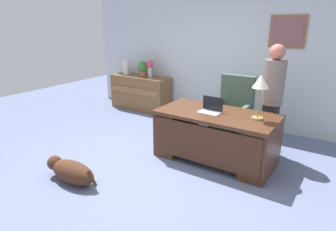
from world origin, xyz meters
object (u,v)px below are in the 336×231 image
Objects in this scene: armchair at (233,112)px; vase_with_flowers at (150,67)px; desk at (215,135)px; dog_lying at (71,171)px; potted_plant at (143,68)px; laptop at (211,109)px; vase_empty at (126,68)px; desk_lamp at (261,84)px; credenza at (141,93)px; person_standing at (272,100)px.

armchair is 2.36m from vase_with_flowers.
desk is at bearing -83.73° from armchair.
potted_plant is (-1.24, 3.13, 0.84)m from dog_lying.
potted_plant is (-2.45, 1.48, 0.18)m from laptop.
armchair is 1.27× the size of dog_lying.
dog_lying is 2.31× the size of vase_with_flowers.
vase_empty is at bearing 180.00° from vase_with_flowers.
armchair is at bearing 128.50° from desk_lamp.
credenza is 4.64× the size of vase_empty.
vase_empty is 0.52m from potted_plant.
desk is 5.48× the size of vase_empty.
potted_plant reaches higher than desk.
vase_empty is at bearing 119.38° from dog_lying.
desk is at bearing -172.03° from desk_lamp.
desk_lamp is at bearing -24.15° from potted_plant.
armchair reaches higher than laptop.
person_standing is 3.24m from potted_plant.
laptop is (2.54, -1.48, 0.41)m from credenza.
person_standing is at bearing 49.09° from desk.
potted_plant reaches higher than dog_lying.
potted_plant is at bearing 165.89° from person_standing.
potted_plant is (-0.20, 0.00, -0.05)m from vase_with_flowers.
desk is 0.95m from armchair.
vase_empty is (-3.67, 0.79, 0.06)m from person_standing.
credenza is 4.62× the size of laptop.
dog_lying is 2.81× the size of laptop.
credenza is 1.30× the size of armchair.
vase_empty is (-3.07, 1.48, 0.54)m from desk.
person_standing is at bearing -12.16° from vase_empty.
person_standing is 5.41× the size of laptop.
laptop is (0.01, -0.94, 0.31)m from armchair.
laptop is (-0.69, -0.69, -0.09)m from person_standing.
desk_lamp reaches higher than laptop.
armchair is at bearing 65.10° from dog_lying.
credenza is 3.80× the size of vase_with_flowers.
credenza is 3.36m from person_standing.
person_standing reaches higher than dog_lying.
vase_empty reaches higher than desk.
vase_empty is 0.89× the size of potted_plant.
vase_with_flowers is at bearing 146.62° from laptop.
person_standing is 3.05m from vase_with_flowers.
vase_empty is at bearing 158.98° from desk_lamp.
desk is 2.12m from dog_lying.
dog_lying is at bearing -128.39° from desk.
person_standing reaches higher than laptop.
person_standing reaches higher than potted_plant.
desk_lamp reaches higher than vase_with_flowers.
credenza is 0.70m from vase_with_flowers.
person_standing is 5.43× the size of vase_empty.
vase_with_flowers reaches higher than armchair.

